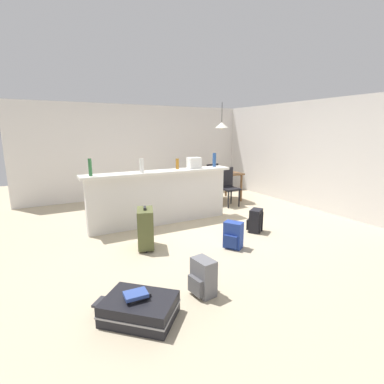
{
  "coord_description": "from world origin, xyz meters",
  "views": [
    {
      "loc": [
        -2.62,
        -4.72,
        1.82
      ],
      "look_at": [
        -0.05,
        0.07,
        0.65
      ],
      "focal_mm": 26.77,
      "sensor_mm": 36.0,
      "label": 1
    }
  ],
  "objects_px": {
    "bottle_amber": "(177,164)",
    "backpack_blue": "(233,236)",
    "book_stack": "(137,295)",
    "bottle_blue": "(214,160)",
    "grocery_bag": "(194,163)",
    "pendant_lamp": "(222,125)",
    "suitcase_flat_black": "(139,308)",
    "backpack_black": "(255,221)",
    "backpack_grey": "(203,278)",
    "bottle_white": "(142,166)",
    "bottle_green": "(90,167)",
    "dining_chair_near_partition": "(228,185)",
    "dining_table": "(218,176)",
    "dining_chair_far_side": "(210,179)",
    "suitcase_upright_olive": "(146,228)"
  },
  "relations": [
    {
      "from": "bottle_amber",
      "to": "book_stack",
      "type": "distance_m",
      "value": 3.34
    },
    {
      "from": "suitcase_flat_black",
      "to": "backpack_blue",
      "type": "distance_m",
      "value": 2.1
    },
    {
      "from": "bottle_blue",
      "to": "dining_chair_near_partition",
      "type": "height_order",
      "value": "bottle_blue"
    },
    {
      "from": "backpack_blue",
      "to": "dining_chair_far_side",
      "type": "bearing_deg",
      "value": 64.12
    },
    {
      "from": "grocery_bag",
      "to": "pendant_lamp",
      "type": "xyz_separation_m",
      "value": [
        1.37,
        1.05,
        0.78
      ]
    },
    {
      "from": "book_stack",
      "to": "grocery_bag",
      "type": "bearing_deg",
      "value": 51.82
    },
    {
      "from": "suitcase_flat_black",
      "to": "backpack_black",
      "type": "height_order",
      "value": "backpack_black"
    },
    {
      "from": "suitcase_flat_black",
      "to": "dining_chair_near_partition",
      "type": "bearing_deg",
      "value": 43.99
    },
    {
      "from": "bottle_white",
      "to": "dining_chair_near_partition",
      "type": "distance_m",
      "value": 2.56
    },
    {
      "from": "bottle_blue",
      "to": "suitcase_upright_olive",
      "type": "height_order",
      "value": "bottle_blue"
    },
    {
      "from": "backpack_blue",
      "to": "backpack_black",
      "type": "distance_m",
      "value": 0.9
    },
    {
      "from": "bottle_white",
      "to": "backpack_black",
      "type": "bearing_deg",
      "value": -34.14
    },
    {
      "from": "bottle_green",
      "to": "book_stack",
      "type": "distance_m",
      "value": 2.78
    },
    {
      "from": "backpack_black",
      "to": "pendant_lamp",
      "type": "bearing_deg",
      "value": 71.38
    },
    {
      "from": "bottle_blue",
      "to": "book_stack",
      "type": "height_order",
      "value": "bottle_blue"
    },
    {
      "from": "bottle_amber",
      "to": "dining_chair_near_partition",
      "type": "distance_m",
      "value": 1.79
    },
    {
      "from": "dining_chair_near_partition",
      "to": "book_stack",
      "type": "distance_m",
      "value": 4.61
    },
    {
      "from": "bottle_white",
      "to": "backpack_grey",
      "type": "height_order",
      "value": "bottle_white"
    },
    {
      "from": "bottle_green",
      "to": "book_stack",
      "type": "relative_size",
      "value": 1.13
    },
    {
      "from": "dining_chair_near_partition",
      "to": "dining_chair_far_side",
      "type": "bearing_deg",
      "value": 84.6
    },
    {
      "from": "grocery_bag",
      "to": "book_stack",
      "type": "xyz_separation_m",
      "value": [
        -2.08,
        -2.65,
        -0.91
      ]
    },
    {
      "from": "suitcase_flat_black",
      "to": "backpack_black",
      "type": "relative_size",
      "value": 2.01
    },
    {
      "from": "bottle_green",
      "to": "grocery_bag",
      "type": "relative_size",
      "value": 1.13
    },
    {
      "from": "backpack_grey",
      "to": "pendant_lamp",
      "type": "bearing_deg",
      "value": 53.74
    },
    {
      "from": "dining_chair_near_partition",
      "to": "backpack_blue",
      "type": "height_order",
      "value": "dining_chair_near_partition"
    },
    {
      "from": "bottle_white",
      "to": "bottle_amber",
      "type": "relative_size",
      "value": 1.2
    },
    {
      "from": "dining_chair_near_partition",
      "to": "dining_table",
      "type": "bearing_deg",
      "value": 84.97
    },
    {
      "from": "pendant_lamp",
      "to": "book_stack",
      "type": "relative_size",
      "value": 2.56
    },
    {
      "from": "book_stack",
      "to": "bottle_white",
      "type": "bearing_deg",
      "value": 69.78
    },
    {
      "from": "bottle_white",
      "to": "bottle_amber",
      "type": "distance_m",
      "value": 0.8
    },
    {
      "from": "bottle_green",
      "to": "dining_chair_near_partition",
      "type": "xyz_separation_m",
      "value": [
        3.28,
        0.57,
        -0.69
      ]
    },
    {
      "from": "bottle_amber",
      "to": "backpack_blue",
      "type": "height_order",
      "value": "bottle_amber"
    },
    {
      "from": "bottle_amber",
      "to": "backpack_blue",
      "type": "relative_size",
      "value": 0.5
    },
    {
      "from": "bottle_amber",
      "to": "dining_chair_near_partition",
      "type": "height_order",
      "value": "bottle_amber"
    },
    {
      "from": "bottle_white",
      "to": "grocery_bag",
      "type": "xyz_separation_m",
      "value": [
        1.14,
        0.09,
        -0.02
      ]
    },
    {
      "from": "suitcase_flat_black",
      "to": "grocery_bag",
      "type": "bearing_deg",
      "value": 52.21
    },
    {
      "from": "dining_table",
      "to": "backpack_black",
      "type": "xyz_separation_m",
      "value": [
        -0.71,
        -2.31,
        -0.44
      ]
    },
    {
      "from": "suitcase_flat_black",
      "to": "pendant_lamp",
      "type": "bearing_deg",
      "value": 47.23
    },
    {
      "from": "backpack_grey",
      "to": "dining_table",
      "type": "bearing_deg",
      "value": 54.47
    },
    {
      "from": "bottle_green",
      "to": "pendant_lamp",
      "type": "height_order",
      "value": "pendant_lamp"
    },
    {
      "from": "grocery_bag",
      "to": "dining_table",
      "type": "xyz_separation_m",
      "value": [
        1.29,
        1.05,
        -0.52
      ]
    },
    {
      "from": "dining_table",
      "to": "book_stack",
      "type": "relative_size",
      "value": 4.22
    },
    {
      "from": "grocery_bag",
      "to": "backpack_grey",
      "type": "distance_m",
      "value": 3.04
    },
    {
      "from": "grocery_bag",
      "to": "pendant_lamp",
      "type": "distance_m",
      "value": 1.89
    },
    {
      "from": "backpack_grey",
      "to": "bottle_amber",
      "type": "bearing_deg",
      "value": 70.26
    },
    {
      "from": "bottle_amber",
      "to": "book_stack",
      "type": "xyz_separation_m",
      "value": [
        -1.73,
        -2.7,
        -0.91
      ]
    },
    {
      "from": "bottle_amber",
      "to": "bottle_blue",
      "type": "height_order",
      "value": "bottle_blue"
    },
    {
      "from": "backpack_blue",
      "to": "grocery_bag",
      "type": "bearing_deg",
      "value": 82.79
    },
    {
      "from": "backpack_grey",
      "to": "book_stack",
      "type": "bearing_deg",
      "value": -175.23
    },
    {
      "from": "dining_table",
      "to": "dining_chair_far_side",
      "type": "height_order",
      "value": "dining_chair_far_side"
    }
  ]
}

